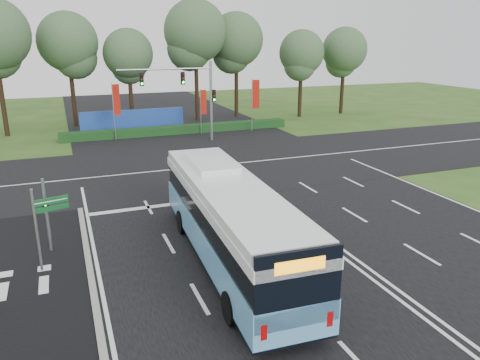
# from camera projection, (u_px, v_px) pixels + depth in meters

# --- Properties ---
(ground) EXTENTS (120.00, 120.00, 0.00)m
(ground) POSITION_uv_depth(u_px,v_px,m) (298.00, 224.00, 23.39)
(ground) COLOR #2F4E1A
(ground) RESTS_ON ground
(road_main) EXTENTS (20.00, 120.00, 0.04)m
(road_main) POSITION_uv_depth(u_px,v_px,m) (298.00, 224.00, 23.39)
(road_main) COLOR black
(road_main) RESTS_ON ground
(road_cross) EXTENTS (120.00, 14.00, 0.05)m
(road_cross) POSITION_uv_depth(u_px,v_px,m) (221.00, 165.00, 34.09)
(road_cross) COLOR black
(road_cross) RESTS_ON ground
(bike_path) EXTENTS (5.00, 18.00, 0.06)m
(bike_path) POSITION_uv_depth(u_px,v_px,m) (22.00, 303.00, 16.42)
(bike_path) COLOR black
(bike_path) RESTS_ON ground
(kerb_strip) EXTENTS (0.25, 18.00, 0.12)m
(kerb_strip) POSITION_uv_depth(u_px,v_px,m) (93.00, 289.00, 17.23)
(kerb_strip) COLOR gray
(kerb_strip) RESTS_ON ground
(city_bus) EXTENTS (3.28, 13.05, 3.72)m
(city_bus) POSITION_uv_depth(u_px,v_px,m) (230.00, 221.00, 18.85)
(city_bus) COLOR #5A9ED0
(city_bus) RESTS_ON ground
(pedestrian_signal) EXTENTS (0.30, 0.41, 3.32)m
(pedestrian_signal) POSITION_uv_depth(u_px,v_px,m) (47.00, 213.00, 19.85)
(pedestrian_signal) COLOR gray
(pedestrian_signal) RESTS_ON ground
(street_sign) EXTENTS (1.32, 0.40, 3.48)m
(street_sign) POSITION_uv_depth(u_px,v_px,m) (44.00, 218.00, 18.16)
(street_sign) COLOR gray
(street_sign) RESTS_ON ground
(banner_flag_left) EXTENTS (0.70, 0.35, 5.10)m
(banner_flag_left) POSITION_uv_depth(u_px,v_px,m) (116.00, 103.00, 41.60)
(banner_flag_left) COLOR gray
(banner_flag_left) RESTS_ON ground
(banner_flag_mid) EXTENTS (0.63, 0.14, 4.29)m
(banner_flag_mid) POSITION_uv_depth(u_px,v_px,m) (203.00, 105.00, 44.44)
(banner_flag_mid) COLOR gray
(banner_flag_mid) RESTS_ON ground
(banner_flag_right) EXTENTS (0.73, 0.27, 5.13)m
(banner_flag_right) POSITION_uv_depth(u_px,v_px,m) (255.00, 98.00, 45.59)
(banner_flag_right) COLOR gray
(banner_flag_right) RESTS_ON ground
(traffic_light_gantry) EXTENTS (8.41, 0.28, 7.00)m
(traffic_light_gantry) POSITION_uv_depth(u_px,v_px,m) (191.00, 89.00, 40.39)
(traffic_light_gantry) COLOR gray
(traffic_light_gantry) RESTS_ON ground
(hedge) EXTENTS (22.00, 1.20, 0.80)m
(hedge) POSITION_uv_depth(u_px,v_px,m) (179.00, 130.00, 45.14)
(hedge) COLOR #123314
(hedge) RESTS_ON ground
(blue_hoarding) EXTENTS (10.00, 0.30, 2.20)m
(blue_hoarding) POSITION_uv_depth(u_px,v_px,m) (133.00, 121.00, 45.80)
(blue_hoarding) COLOR #1B3D93
(blue_hoarding) RESTS_ON ground
(eucalyptus_row) EXTENTS (47.48, 9.43, 12.91)m
(eucalyptus_row) POSITION_uv_depth(u_px,v_px,m) (154.00, 42.00, 48.35)
(eucalyptus_row) COLOR black
(eucalyptus_row) RESTS_ON ground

